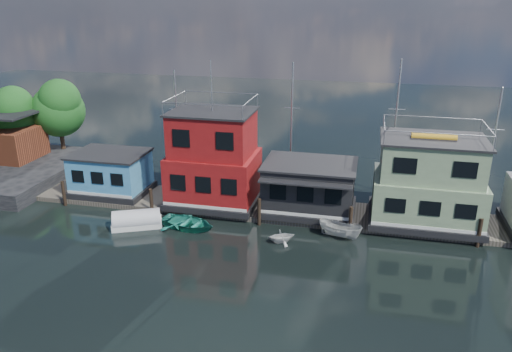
% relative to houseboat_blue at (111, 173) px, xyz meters
% --- Properties ---
extents(ground, '(160.00, 160.00, 0.00)m').
position_rel_houseboat_blue_xyz_m(ground, '(18.00, -12.00, -2.21)').
color(ground, black).
rests_on(ground, ground).
extents(dock, '(48.00, 5.00, 0.40)m').
position_rel_houseboat_blue_xyz_m(dock, '(18.00, 0.00, -2.01)').
color(dock, '#595147').
rests_on(dock, ground).
extents(houseboat_blue, '(6.40, 4.90, 3.66)m').
position_rel_houseboat_blue_xyz_m(houseboat_blue, '(0.00, 0.00, 0.00)').
color(houseboat_blue, black).
rests_on(houseboat_blue, dock).
extents(houseboat_red, '(7.40, 5.90, 11.86)m').
position_rel_houseboat_blue_xyz_m(houseboat_red, '(9.50, 0.00, 1.90)').
color(houseboat_red, black).
rests_on(houseboat_red, dock).
extents(houseboat_dark, '(7.40, 6.10, 4.06)m').
position_rel_houseboat_blue_xyz_m(houseboat_dark, '(17.50, -0.02, 0.21)').
color(houseboat_dark, black).
rests_on(houseboat_dark, dock).
extents(houseboat_green, '(8.40, 5.90, 7.03)m').
position_rel_houseboat_blue_xyz_m(houseboat_green, '(26.50, 0.00, 1.34)').
color(houseboat_green, black).
rests_on(houseboat_green, dock).
extents(pilings, '(42.28, 0.28, 2.20)m').
position_rel_houseboat_blue_xyz_m(pilings, '(17.67, -2.80, -1.11)').
color(pilings, '#2D2116').
rests_on(pilings, ground).
extents(background_masts, '(36.40, 0.16, 12.00)m').
position_rel_houseboat_blue_xyz_m(background_masts, '(22.76, 6.00, 3.35)').
color(background_masts, silver).
rests_on(background_masts, ground).
extents(shore, '(12.40, 15.72, 8.24)m').
position_rel_houseboat_blue_xyz_m(shore, '(-12.67, 3.86, 1.39)').
color(shore, black).
rests_on(shore, ground).
extents(motorboat, '(3.61, 2.28, 1.31)m').
position_rel_houseboat_blue_xyz_m(motorboat, '(20.31, -3.63, -1.55)').
color(motorboat, silver).
rests_on(motorboat, ground).
extents(dinghy_teal, '(4.96, 3.98, 0.91)m').
position_rel_houseboat_blue_xyz_m(dinghy_teal, '(8.79, -4.63, -1.75)').
color(dinghy_teal, '#238370').
rests_on(dinghy_teal, ground).
extents(tarp_runabout, '(4.03, 2.88, 1.53)m').
position_rel_houseboat_blue_xyz_m(tarp_runabout, '(4.88, -5.36, -1.64)').
color(tarp_runabout, silver).
rests_on(tarp_runabout, ground).
extents(dinghy_white, '(2.57, 2.45, 1.05)m').
position_rel_houseboat_blue_xyz_m(dinghy_white, '(16.23, -5.34, -1.68)').
color(dinghy_white, silver).
rests_on(dinghy_white, ground).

